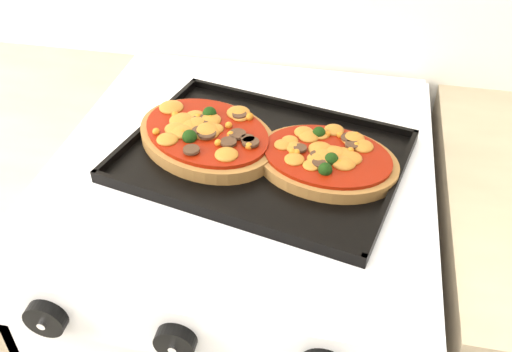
% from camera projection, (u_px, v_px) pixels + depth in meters
% --- Properties ---
extents(stove, '(0.60, 0.60, 0.91)m').
position_uv_depth(stove, '(247.00, 325.00, 1.20)').
color(stove, white).
rests_on(stove, floor).
extents(control_panel, '(0.60, 0.02, 0.09)m').
position_uv_depth(control_panel, '(190.00, 330.00, 0.71)').
color(control_panel, white).
rests_on(control_panel, stove).
extents(knob_left, '(0.06, 0.02, 0.06)m').
position_uv_depth(knob_left, '(46.00, 319.00, 0.72)').
color(knob_left, black).
rests_on(knob_left, control_panel).
extents(knob_center, '(0.05, 0.02, 0.05)m').
position_uv_depth(knob_center, '(175.00, 342.00, 0.70)').
color(knob_center, black).
rests_on(knob_center, control_panel).
extents(baking_tray, '(0.48, 0.39, 0.02)m').
position_uv_depth(baking_tray, '(262.00, 155.00, 0.88)').
color(baking_tray, black).
rests_on(baking_tray, stove).
extents(pizza_left, '(0.30, 0.28, 0.04)m').
position_uv_depth(pizza_left, '(207.00, 135.00, 0.90)').
color(pizza_left, brown).
rests_on(pizza_left, baking_tray).
extents(pizza_right, '(0.25, 0.21, 0.03)m').
position_uv_depth(pizza_right, '(327.00, 158.00, 0.85)').
color(pizza_right, brown).
rests_on(pizza_right, baking_tray).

